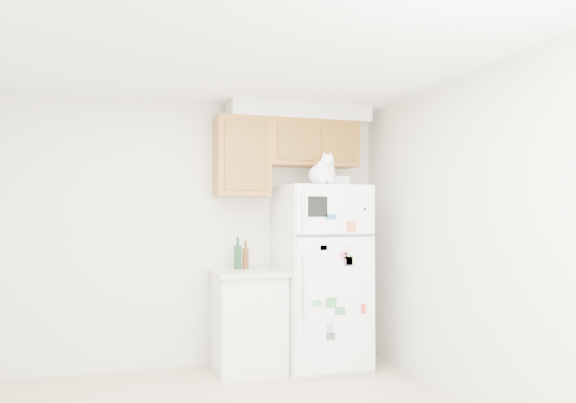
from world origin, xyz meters
name	(u,v)px	position (x,y,z in m)	size (l,w,h in m)	color
room_shell	(239,177)	(0.12, 0.24, 1.67)	(3.84, 4.04, 2.52)	silver
refrigerator	(322,276)	(1.22, 1.61, 0.85)	(0.76, 0.78, 1.70)	white
base_counter	(248,320)	(0.53, 1.68, 0.46)	(0.64, 0.64, 0.92)	white
cat	(323,173)	(1.15, 1.38, 1.81)	(0.28, 0.41, 0.29)	white
storage_box_back	(337,182)	(1.44, 1.76, 1.75)	(0.18, 0.13, 0.10)	white
storage_box_front	(340,182)	(1.40, 1.58, 1.74)	(0.15, 0.11, 0.09)	white
bottle_green	(238,253)	(0.45, 1.78, 1.07)	(0.07, 0.07, 0.31)	#19381E
bottle_amber	(245,255)	(0.53, 1.82, 1.05)	(0.06, 0.06, 0.27)	#593814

